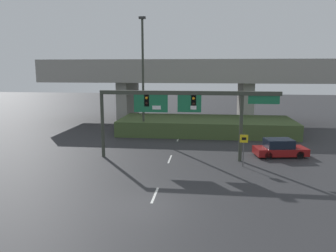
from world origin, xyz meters
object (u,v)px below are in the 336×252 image
Objects in this scene: speed_limit_sign at (244,146)px; highway_light_pole_near at (143,75)px; parked_sedan_near_right at (280,148)px; signal_gantry at (181,104)px.

highway_light_pole_near is at bearing 133.31° from speed_limit_sign.
parked_sedan_near_right is at bearing 45.06° from speed_limit_sign.
speed_limit_sign is at bearing -144.79° from parked_sedan_near_right.
signal_gantry is 1.14× the size of highway_light_pole_near.
speed_limit_sign is 4.90m from parked_sedan_near_right.
signal_gantry reaches higher than speed_limit_sign.
speed_limit_sign is (4.87, -1.52, -2.87)m from signal_gantry.
speed_limit_sign is 0.20× the size of highway_light_pole_near.
highway_light_pole_near is (-4.75, 8.68, 2.17)m from signal_gantry.
parked_sedan_near_right is (3.39, 3.40, -0.96)m from speed_limit_sign.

